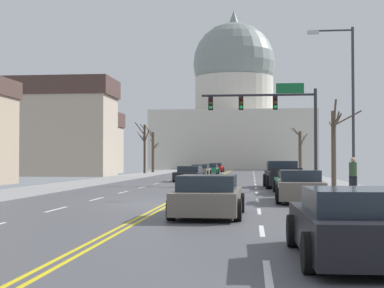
# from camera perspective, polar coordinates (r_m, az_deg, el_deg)

# --- Properties ---
(ground) EXTENTS (20.00, 180.00, 0.20)m
(ground) POSITION_cam_1_polar(r_m,az_deg,el_deg) (22.84, -2.25, -5.85)
(ground) COLOR #4D4D52
(signal_gantry) EXTENTS (7.91, 0.41, 6.83)m
(signal_gantry) POSITION_cam_1_polar(r_m,az_deg,el_deg) (39.68, 8.18, 3.29)
(signal_gantry) COLOR #28282D
(signal_gantry) RESTS_ON ground
(street_lamp_right) EXTENTS (2.26, 0.24, 8.09)m
(street_lamp_right) POSITION_cam_1_polar(r_m,az_deg,el_deg) (29.04, 15.23, 4.80)
(street_lamp_right) COLOR #333338
(street_lamp_right) RESTS_ON ground
(capitol_building) EXTENTS (28.36, 22.54, 29.51)m
(capitol_building) POSITION_cam_1_polar(r_m,az_deg,el_deg) (106.27, 4.22, 3.23)
(capitol_building) COLOR beige
(capitol_building) RESTS_ON ground
(pickup_truck_near_00) EXTENTS (2.36, 5.32, 1.64)m
(pickup_truck_near_00) POSITION_cam_1_polar(r_m,az_deg,el_deg) (35.56, 9.03, -3.14)
(pickup_truck_near_00) COLOR black
(pickup_truck_near_00) RESTS_ON ground
(sedan_near_01) EXTENTS (2.13, 4.32, 1.16)m
(sedan_near_01) POSITION_cam_1_polar(r_m,az_deg,el_deg) (29.48, 10.25, -3.81)
(sedan_near_01) COLOR #1E7247
(sedan_near_01) RESTS_ON ground
(sedan_near_02) EXTENTS (2.10, 4.64, 1.30)m
(sedan_near_02) POSITION_cam_1_polar(r_m,az_deg,el_deg) (23.80, 10.73, -4.23)
(sedan_near_02) COLOR #6B6056
(sedan_near_02) RESTS_ON ground
(sedan_near_03) EXTENTS (2.16, 4.30, 1.26)m
(sedan_near_03) POSITION_cam_1_polar(r_m,az_deg,el_deg) (17.46, 1.63, -5.29)
(sedan_near_03) COLOR #6B6056
(sedan_near_03) RESTS_ON ground
(sedan_near_04) EXTENTS (2.10, 4.35, 1.25)m
(sedan_near_04) POSITION_cam_1_polar(r_m,az_deg,el_deg) (10.36, 15.78, -7.84)
(sedan_near_04) COLOR black
(sedan_near_04) RESTS_ON ground
(sedan_oncoming_00) EXTENTS (2.25, 4.75, 1.20)m
(sedan_oncoming_00) POSITION_cam_1_polar(r_m,az_deg,el_deg) (45.25, -0.26, -3.01)
(sedan_oncoming_00) COLOR black
(sedan_oncoming_00) RESTS_ON ground
(sedan_oncoming_01) EXTENTS (2.13, 4.42, 1.19)m
(sedan_oncoming_01) POSITION_cam_1_polar(r_m,az_deg,el_deg) (58.45, 0.81, -2.68)
(sedan_oncoming_01) COLOR #6B6056
(sedan_oncoming_01) RESTS_ON ground
(sedan_oncoming_02) EXTENTS (2.03, 4.50, 1.19)m
(sedan_oncoming_02) POSITION_cam_1_polar(r_m,az_deg,el_deg) (66.48, 1.81, -2.55)
(sedan_oncoming_02) COLOR #1E7247
(sedan_oncoming_02) RESTS_ON ground
(sedan_oncoming_03) EXTENTS (2.11, 4.34, 1.21)m
(sedan_oncoming_03) POSITION_cam_1_polar(r_m,az_deg,el_deg) (78.22, 2.41, -2.38)
(sedan_oncoming_03) COLOR #B71414
(sedan_oncoming_03) RESTS_ON ground
(flank_building_01) EXTENTS (13.81, 6.41, 10.13)m
(flank_building_01) POSITION_cam_1_polar(r_m,az_deg,el_deg) (61.61, -14.10, 1.66)
(flank_building_01) COLOR #B2A38E
(flank_building_01) RESTS_ON ground
(flank_building_02) EXTENTS (9.38, 8.91, 7.49)m
(flank_building_02) POSITION_cam_1_polar(r_m,az_deg,el_deg) (70.46, -11.19, 0.17)
(flank_building_02) COLOR #B2A38E
(flank_building_02) RESTS_ON ground
(bare_tree_00) EXTENTS (1.88, 2.39, 5.05)m
(bare_tree_00) POSITION_cam_1_polar(r_m,az_deg,el_deg) (34.72, 14.04, 0.14)
(bare_tree_00) COLOR brown
(bare_tree_00) RESTS_ON ground
(bare_tree_01) EXTENTS (1.92, 1.96, 5.76)m
(bare_tree_01) POSITION_cam_1_polar(r_m,az_deg,el_deg) (71.01, -3.92, -0.68)
(bare_tree_01) COLOR #4C3D2D
(bare_tree_01) RESTS_ON ground
(bare_tree_02) EXTENTS (1.75, 1.97, 4.86)m
(bare_tree_02) POSITION_cam_1_polar(r_m,az_deg,el_deg) (60.81, 10.74, -0.74)
(bare_tree_02) COLOR #4C3D2D
(bare_tree_02) RESTS_ON ground
(bare_tree_03) EXTENTS (1.98, 1.88, 5.84)m
(bare_tree_03) POSITION_cam_1_polar(r_m,az_deg,el_deg) (65.07, -4.78, -0.23)
(bare_tree_03) COLOR #423328
(bare_tree_03) RESTS_ON ground
(pedestrian_00) EXTENTS (0.35, 0.34, 1.69)m
(pedestrian_00) POSITION_cam_1_polar(r_m,az_deg,el_deg) (25.64, 15.78, -2.95)
(pedestrian_00) COLOR black
(pedestrian_00) RESTS_ON ground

